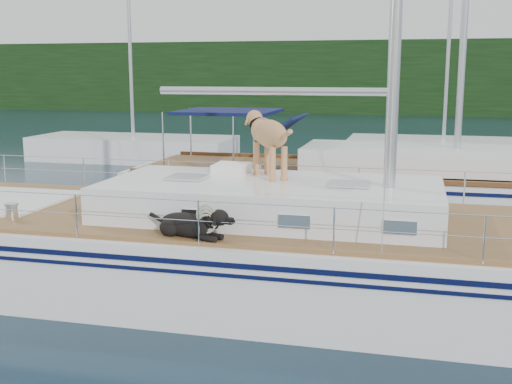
# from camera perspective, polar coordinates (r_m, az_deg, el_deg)

# --- Properties ---
(ground) EXTENTS (120.00, 120.00, 0.00)m
(ground) POSITION_cam_1_polar(r_m,az_deg,el_deg) (10.64, -2.91, -8.57)
(ground) COLOR black
(ground) RESTS_ON ground
(tree_line) EXTENTS (90.00, 3.00, 6.00)m
(tree_line) POSITION_cam_1_polar(r_m,az_deg,el_deg) (54.69, 11.09, 9.95)
(tree_line) COLOR black
(tree_line) RESTS_ON ground
(shore_bank) EXTENTS (92.00, 1.00, 1.20)m
(shore_bank) POSITION_cam_1_polar(r_m,az_deg,el_deg) (55.96, 11.07, 7.50)
(shore_bank) COLOR #595147
(shore_bank) RESTS_ON ground
(main_sailboat) EXTENTS (12.00, 3.80, 14.01)m
(main_sailboat) POSITION_cam_1_polar(r_m,az_deg,el_deg) (10.41, -2.43, -5.06)
(main_sailboat) COLOR white
(main_sailboat) RESTS_ON ground
(neighbor_sailboat) EXTENTS (11.00, 3.50, 13.30)m
(neighbor_sailboat) POSITION_cam_1_polar(r_m,az_deg,el_deg) (16.05, 9.05, 0.21)
(neighbor_sailboat) COLOR white
(neighbor_sailboat) RESTS_ON ground
(bg_boat_west) EXTENTS (8.00, 3.00, 11.65)m
(bg_boat_west) POSITION_cam_1_polar(r_m,az_deg,el_deg) (26.20, -10.82, 3.78)
(bg_boat_west) COLOR white
(bg_boat_west) RESTS_ON ground
(bg_boat_center) EXTENTS (7.20, 3.00, 11.65)m
(bg_boat_center) POSITION_cam_1_polar(r_m,az_deg,el_deg) (25.81, 16.28, 3.45)
(bg_boat_center) COLOR white
(bg_boat_center) RESTS_ON ground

